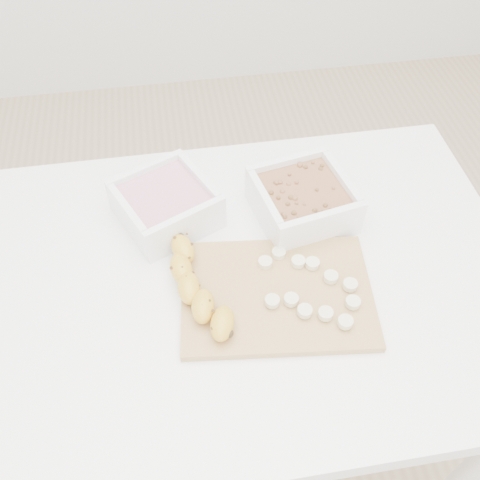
{
  "coord_description": "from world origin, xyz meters",
  "views": [
    {
      "loc": [
        -0.09,
        -0.55,
        1.51
      ],
      "look_at": [
        0.0,
        0.03,
        0.81
      ],
      "focal_mm": 40.0,
      "sensor_mm": 36.0,
      "label": 1
    }
  ],
  "objects": [
    {
      "name": "ground",
      "position": [
        0.0,
        0.0,
        0.0
      ],
      "size": [
        3.5,
        3.5,
        0.0
      ],
      "primitive_type": "plane",
      "color": "#C6AD89",
      "rests_on": "ground"
    },
    {
      "name": "table",
      "position": [
        0.0,
        0.0,
        0.65
      ],
      "size": [
        1.0,
        0.7,
        0.75
      ],
      "color": "white",
      "rests_on": "ground"
    },
    {
      "name": "bowl_yogurt",
      "position": [
        -0.12,
        0.16,
        0.79
      ],
      "size": [
        0.22,
        0.22,
        0.08
      ],
      "color": "white",
      "rests_on": "table"
    },
    {
      "name": "bowl_granola",
      "position": [
        0.14,
        0.13,
        0.79
      ],
      "size": [
        0.2,
        0.2,
        0.08
      ],
      "color": "white",
      "rests_on": "table"
    },
    {
      "name": "cutting_board",
      "position": [
        0.05,
        -0.06,
        0.76
      ],
      "size": [
        0.35,
        0.26,
        0.01
      ],
      "primitive_type": "cube",
      "rotation": [
        0.0,
        0.0,
        -0.11
      ],
      "color": "tan",
      "rests_on": "table"
    },
    {
      "name": "banana",
      "position": [
        -0.08,
        -0.04,
        0.78
      ],
      "size": [
        0.08,
        0.22,
        0.04
      ],
      "primitive_type": null,
      "rotation": [
        0.0,
        0.0,
        0.09
      ],
      "color": "gold",
      "rests_on": "cutting_board"
    },
    {
      "name": "banana_slices",
      "position": [
        0.11,
        -0.06,
        0.77
      ],
      "size": [
        0.16,
        0.18,
        0.02
      ],
      "color": "beige",
      "rests_on": "cutting_board"
    }
  ]
}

